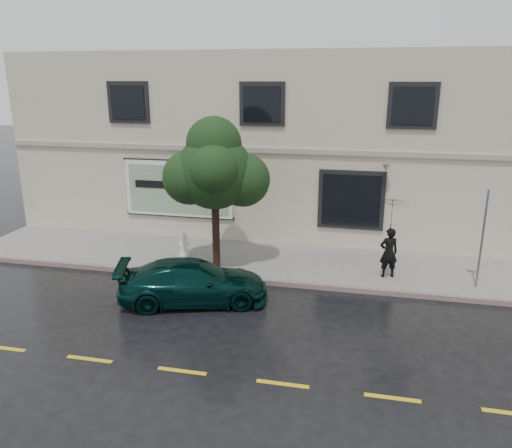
% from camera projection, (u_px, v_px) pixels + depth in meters
% --- Properties ---
extents(ground, '(90.00, 90.00, 0.00)m').
position_uv_depth(ground, '(226.00, 302.00, 14.04)').
color(ground, black).
rests_on(ground, ground).
extents(sidewalk, '(20.00, 3.50, 0.15)m').
position_uv_depth(sidewalk, '(251.00, 260.00, 17.06)').
color(sidewalk, '#999690').
rests_on(sidewalk, ground).
extents(curb, '(20.00, 0.18, 0.16)m').
position_uv_depth(curb, '(239.00, 280.00, 15.42)').
color(curb, gray).
rests_on(curb, ground).
extents(road_marking, '(19.00, 0.12, 0.01)m').
position_uv_depth(road_marking, '(182.00, 371.00, 10.76)').
color(road_marking, gold).
rests_on(road_marking, ground).
extents(building, '(20.00, 8.12, 7.00)m').
position_uv_depth(building, '(281.00, 140.00, 21.47)').
color(building, beige).
rests_on(building, ground).
extents(billboard, '(4.30, 0.16, 2.20)m').
position_uv_depth(billboard, '(178.00, 189.00, 18.72)').
color(billboard, white).
rests_on(billboard, ground).
extents(car, '(4.48, 2.94, 1.20)m').
position_uv_depth(car, '(193.00, 282.00, 13.92)').
color(car, black).
rests_on(car, ground).
extents(pedestrian, '(0.66, 0.54, 1.58)m').
position_uv_depth(pedestrian, '(389.00, 253.00, 15.23)').
color(pedestrian, black).
rests_on(pedestrian, sidewalk).
extents(umbrella, '(1.22, 1.22, 0.81)m').
position_uv_depth(umbrella, '(392.00, 215.00, 14.89)').
color(umbrella, black).
rests_on(umbrella, pedestrian).
extents(street_tree, '(2.36, 2.36, 4.33)m').
position_uv_depth(street_tree, '(214.00, 172.00, 15.35)').
color(street_tree, black).
rests_on(street_tree, sidewalk).
extents(fire_hydrant, '(0.35, 0.32, 0.84)m').
position_uv_depth(fire_hydrant, '(184.00, 244.00, 17.17)').
color(fire_hydrant, white).
rests_on(fire_hydrant, sidewalk).
extents(sign_pole, '(0.35, 0.12, 2.93)m').
position_uv_depth(sign_pole, '(483.00, 231.00, 14.24)').
color(sign_pole, gray).
rests_on(sign_pole, sidewalk).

